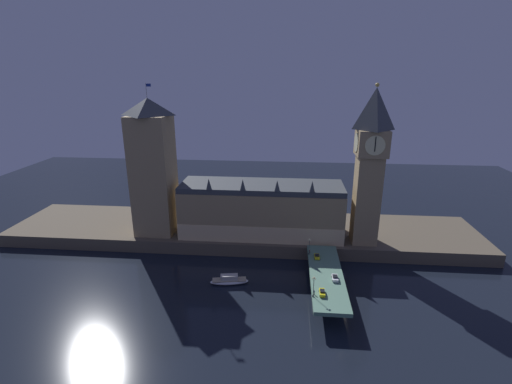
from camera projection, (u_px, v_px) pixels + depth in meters
ground_plane at (230, 279)px, 143.34m from camera, size 400.00×400.00×0.00m
embankment at (243, 231)px, 179.42m from camera, size 220.00×42.00×5.73m
parliament_hall at (261, 209)px, 167.29m from camera, size 71.94×22.89×28.07m
clock_tower at (370, 163)px, 151.35m from camera, size 12.51×12.62×66.66m
victoria_tower at (153, 168)px, 163.81m from camera, size 17.13×17.13×66.33m
bridge at (326, 278)px, 133.99m from camera, size 11.84×46.00×6.96m
car_northbound_lead at (317, 256)px, 144.78m from camera, size 2.09×4.13×1.36m
car_northbound_trail at (322, 292)px, 120.88m from camera, size 1.89×4.22×1.57m
car_southbound_lead at (335, 278)px, 129.50m from camera, size 2.10×4.33×1.54m
pedestrian_near_rail at (314, 292)px, 120.76m from camera, size 0.38×0.38×1.67m
pedestrian_far_rail at (310, 251)px, 148.50m from camera, size 0.38×0.38×1.62m
street_lamp_near at (314, 284)px, 118.57m from camera, size 1.34×0.60×7.21m
street_lamp_far at (309, 245)px, 146.56m from camera, size 1.34×0.60×6.71m
boat_upstream at (229, 280)px, 139.68m from camera, size 14.87×6.30×3.69m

